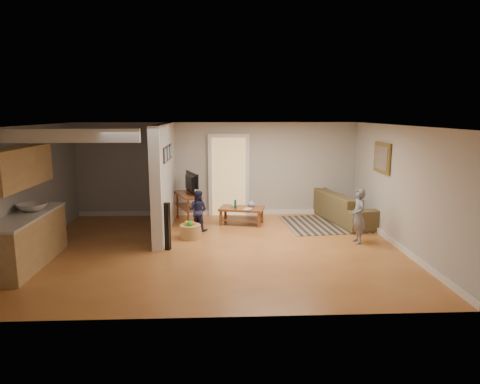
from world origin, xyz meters
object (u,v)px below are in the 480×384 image
at_px(speaker_right, 197,212).
at_px(toy_basket, 190,231).
at_px(tv_console, 188,196).
at_px(toddler, 198,230).
at_px(sofa, 345,220).
at_px(speaker_left, 167,226).
at_px(child, 357,243).
at_px(coffee_table, 242,211).

xyz_separation_m(speaker_right, toy_basket, (-0.13, -0.64, -0.28)).
relative_size(tv_console, toddler, 1.29).
xyz_separation_m(sofa, toddler, (-3.76, -0.79, 0.00)).
relative_size(speaker_left, child, 0.83).
xyz_separation_m(speaker_left, child, (4.00, 0.29, -0.49)).
distance_m(coffee_table, child, 2.94).
height_order(speaker_left, child, speaker_left).
bearing_deg(speaker_left, toy_basket, 84.71).
bearing_deg(tv_console, child, -47.65).
bearing_deg(toddler, toy_basket, 97.80).
relative_size(speaker_left, speaker_right, 1.10).
height_order(coffee_table, child, coffee_table).
bearing_deg(child, toy_basket, -101.40).
relative_size(speaker_left, toddler, 1.02).
relative_size(tv_console, toy_basket, 2.67).
bearing_deg(toddler, coffee_table, -133.22).
xyz_separation_m(speaker_left, toddler, (0.54, 1.44, -0.49)).
distance_m(sofa, speaker_left, 4.87).
xyz_separation_m(sofa, child, (-0.30, -1.93, 0.00)).
height_order(tv_console, child, tv_console).
height_order(coffee_table, toy_basket, coffee_table).
distance_m(speaker_right, toy_basket, 0.71).
distance_m(speaker_right, toddler, 0.45).
distance_m(sofa, tv_console, 4.09).
relative_size(speaker_left, toy_basket, 2.10).
distance_m(tv_console, toddler, 1.07).
xyz_separation_m(toy_basket, toddler, (0.14, 0.65, -0.17)).
bearing_deg(speaker_right, speaker_left, -93.30).
xyz_separation_m(sofa, speaker_left, (-4.30, -2.22, 0.49)).
relative_size(tv_console, speaker_right, 1.40).
height_order(tv_console, toddler, tv_console).
height_order(coffee_table, speaker_left, speaker_left).
xyz_separation_m(speaker_right, toddler, (0.01, 0.01, -0.45)).
bearing_deg(coffee_table, toddler, -153.03).
height_order(toy_basket, child, child).
distance_m(coffee_table, speaker_left, 2.57).
bearing_deg(speaker_left, child, 25.82).
xyz_separation_m(coffee_table, speaker_right, (-1.09, -0.56, 0.12)).
height_order(toy_basket, toddler, toddler).
bearing_deg(toddler, child, -178.53).
bearing_deg(speaker_right, sofa, 28.94).
bearing_deg(sofa, coffee_table, 83.43).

